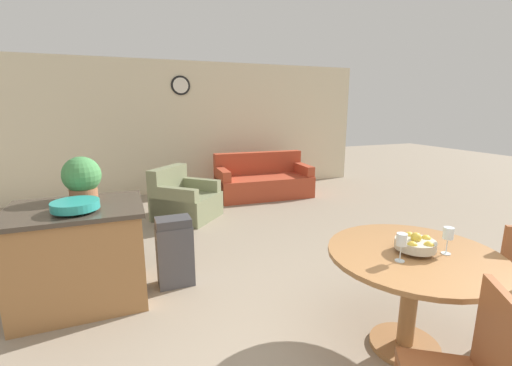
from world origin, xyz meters
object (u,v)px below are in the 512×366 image
at_px(dining_table, 412,275).
at_px(kitchen_island, 81,255).
at_px(armchair, 184,201).
at_px(wine_glass_left, 402,241).
at_px(teal_bowl, 75,205).
at_px(potted_plant, 82,178).
at_px(wine_glass_right, 448,234).
at_px(trash_bin, 175,252).
at_px(couch, 263,182).
at_px(fruit_bowl, 415,244).

distance_m(dining_table, kitchen_island, 2.84).
bearing_deg(kitchen_island, armchair, 58.27).
bearing_deg(wine_glass_left, teal_bowl, 144.03).
bearing_deg(wine_glass_left, armchair, 101.83).
distance_m(kitchen_island, potted_plant, 0.72).
xyz_separation_m(wine_glass_left, wine_glass_right, (0.39, -0.03, 0.00)).
relative_size(dining_table, trash_bin, 1.70).
bearing_deg(wine_glass_right, kitchen_island, 145.66).
height_order(potted_plant, trash_bin, potted_plant).
bearing_deg(teal_bowl, wine_glass_right, -31.91).
bearing_deg(trash_bin, teal_bowl, -168.45).
bearing_deg(dining_table, teal_bowl, 147.74).
bearing_deg(potted_plant, dining_table, -39.40).
height_order(dining_table, wine_glass_left, wine_glass_left).
relative_size(couch, armchair, 1.57).
bearing_deg(trash_bin, armchair, 77.62).
xyz_separation_m(potted_plant, trash_bin, (0.79, -0.24, -0.79)).
relative_size(wine_glass_left, trash_bin, 0.28).
xyz_separation_m(fruit_bowl, teal_bowl, (-2.29, 1.45, 0.13)).
bearing_deg(kitchen_island, dining_table, -34.86).
height_order(dining_table, kitchen_island, kitchen_island).
height_order(wine_glass_left, couch, wine_glass_left).
bearing_deg(potted_plant, couch, 42.16).
height_order(wine_glass_left, wine_glass_right, same).
bearing_deg(wine_glass_right, teal_bowl, 148.09).
distance_m(dining_table, fruit_bowl, 0.24).
height_order(fruit_bowl, trash_bin, fruit_bowl).
distance_m(wine_glass_right, potted_plant, 3.15).
bearing_deg(couch, wine_glass_right, -93.59).
distance_m(trash_bin, couch, 3.69).
distance_m(dining_table, potted_plant, 2.98).
distance_m(fruit_bowl, kitchen_island, 2.86).
bearing_deg(teal_bowl, wine_glass_left, -35.97).
bearing_deg(dining_table, kitchen_island, 145.14).
distance_m(fruit_bowl, wine_glass_right, 0.23).
bearing_deg(dining_table, trash_bin, 132.32).
distance_m(wine_glass_left, trash_bin, 2.19).
distance_m(wine_glass_right, couch, 4.75).
height_order(kitchen_island, couch, kitchen_island).
bearing_deg(armchair, kitchen_island, -168.25).
height_order(fruit_bowl, potted_plant, potted_plant).
bearing_deg(wine_glass_left, kitchen_island, 141.48).
bearing_deg(armchair, dining_table, -121.55).
xyz_separation_m(dining_table, fruit_bowl, (-0.00, -0.00, 0.24)).
relative_size(wine_glass_right, armchair, 0.16).
bearing_deg(wine_glass_left, trash_bin, 126.98).
xyz_separation_m(kitchen_island, teal_bowl, (0.03, -0.17, 0.52)).
xyz_separation_m(wine_glass_left, kitchen_island, (-2.12, 1.69, -0.46)).
bearing_deg(dining_table, wine_glass_left, -161.05).
bearing_deg(potted_plant, armchair, 56.32).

